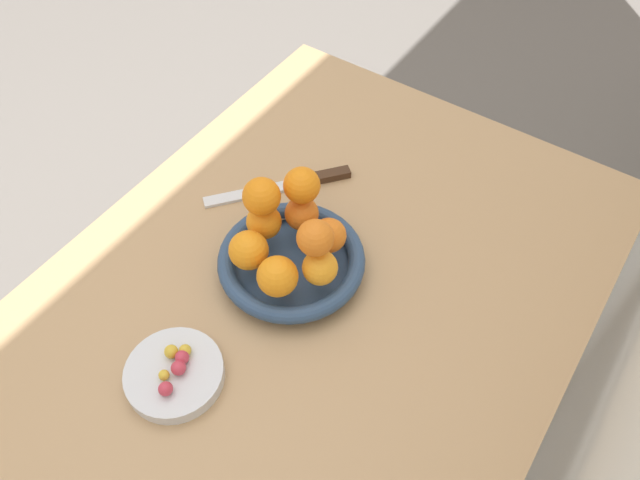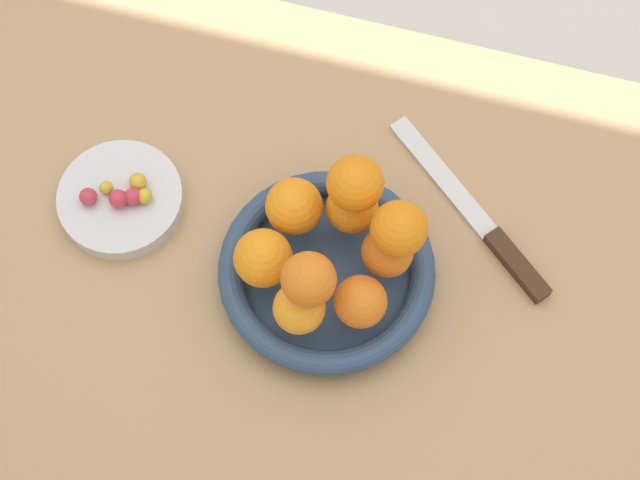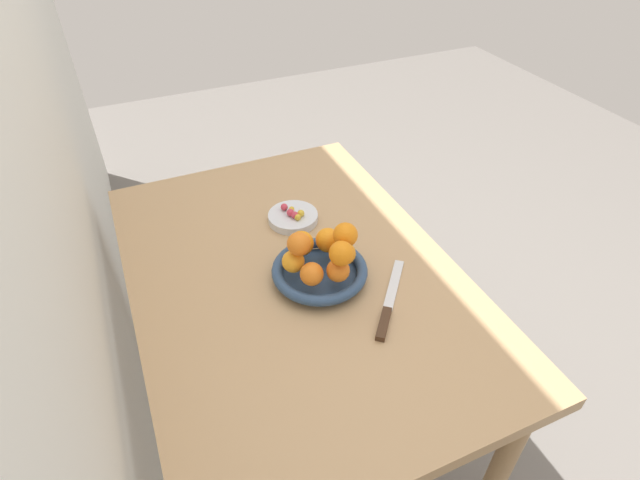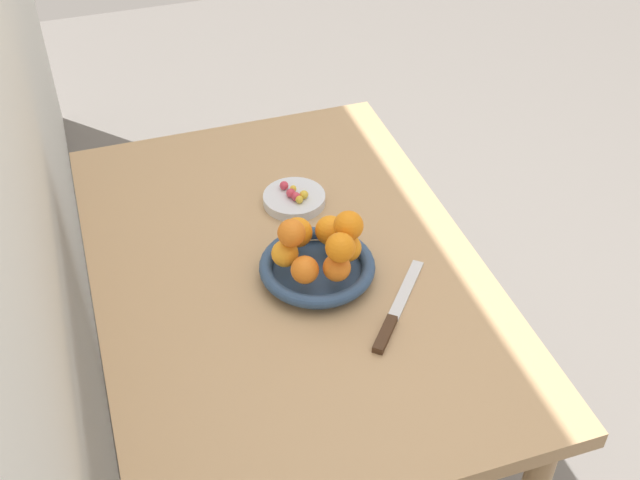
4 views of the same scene
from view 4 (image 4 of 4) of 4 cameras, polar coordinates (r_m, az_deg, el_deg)
name	(u,v)px [view 4 (image 4 of 4)]	position (r m, az deg, el deg)	size (l,w,h in m)	color
ground_plane	(295,478)	(2.17, -1.82, -16.53)	(6.00, 6.00, 0.00)	slate
dining_table	(288,298)	(1.66, -2.29, -4.13)	(1.10, 0.76, 0.74)	tan
fruit_bowl	(317,268)	(1.57, -0.20, -2.00)	(0.23, 0.23, 0.04)	navy
candy_dish	(294,199)	(1.75, -1.84, 2.92)	(0.14, 0.14, 0.02)	silver
orange_0	(330,230)	(1.58, 0.69, 0.74)	(0.06, 0.06, 0.06)	orange
orange_1	(297,232)	(1.57, -1.62, 0.55)	(0.06, 0.06, 0.06)	orange
orange_2	(285,254)	(1.53, -2.51, -0.97)	(0.05, 0.05, 0.05)	orange
orange_3	(305,270)	(1.50, -1.09, -2.13)	(0.05, 0.05, 0.05)	orange
orange_4	(337,268)	(1.50, 1.20, -1.98)	(0.05, 0.05, 0.05)	orange
orange_5	(347,248)	(1.54, 1.96, -0.56)	(0.05, 0.05, 0.05)	orange
orange_6	(348,226)	(1.51, 2.04, 1.03)	(0.06, 0.06, 0.06)	orange
orange_7	(340,247)	(1.46, 1.45, -0.54)	(0.06, 0.06, 0.06)	orange
orange_8	(289,233)	(1.49, -2.22, 0.47)	(0.05, 0.05, 0.05)	orange
candy_ball_0	(304,195)	(1.73, -1.15, 3.24)	(0.02, 0.02, 0.02)	gold
candy_ball_1	(299,200)	(1.72, -1.48, 2.89)	(0.02, 0.02, 0.02)	gold
candy_ball_2	(284,186)	(1.76, -2.57, 3.89)	(0.02, 0.02, 0.02)	#C6384C
candy_ball_3	(303,195)	(1.73, -1.19, 3.21)	(0.02, 0.02, 0.02)	gold
candy_ball_4	(293,189)	(1.75, -1.92, 3.67)	(0.01, 0.01, 0.01)	gold
candy_ball_5	(296,197)	(1.73, -1.73, 3.10)	(0.02, 0.02, 0.02)	#C6384C
candy_ball_6	(291,193)	(1.74, -2.08, 3.35)	(0.02, 0.02, 0.02)	#C6384C
knife	(395,312)	(1.51, 5.37, -5.15)	(0.21, 0.18, 0.01)	#3F2819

